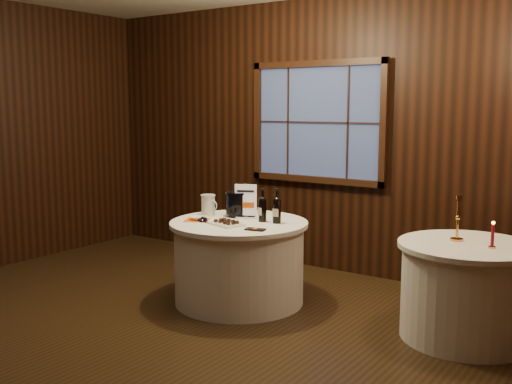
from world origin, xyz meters
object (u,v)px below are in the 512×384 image
Objects in this scene: glass_pitcher at (208,205)px; cracker_bowl at (197,218)px; port_bottle_right at (277,208)px; brass_candlestick at (457,224)px; chocolate_box at (255,229)px; grape_bunch at (204,220)px; port_bottle_left at (262,207)px; main_table at (239,262)px; ice_bucket at (237,203)px; chocolate_plate at (226,223)px; red_candle at (492,237)px; sign_stand at (246,206)px; side_table at (466,291)px.

glass_pitcher is 1.45× the size of cracker_bowl.
brass_candlestick is at bearing -5.15° from port_bottle_right.
glass_pitcher is (-0.77, 0.31, 0.10)m from chocolate_box.
chocolate_box is 0.90× the size of grape_bunch.
port_bottle_left is 1.62× the size of grape_bunch.
brass_candlestick reaches higher than main_table.
glass_pitcher is at bearing 105.14° from cracker_bowl.
glass_pitcher is at bearing 122.30° from grape_bunch.
ice_bucket is 0.43m from cracker_bowl.
ice_bucket is at bearing 62.68° from cracker_bowl.
grape_bunch is at bearing -12.39° from cracker_bowl.
chocolate_box is at bearing -6.73° from chocolate_plate.
port_bottle_right is 1.55× the size of red_candle.
brass_candlestick reaches higher than chocolate_box.
ice_bucket is at bearing -178.58° from red_candle.
red_candle is (1.83, 0.49, 0.07)m from chocolate_box.
port_bottle_left is at bearing -176.29° from red_candle.
ice_bucket is (-0.12, 0.03, 0.01)m from sign_stand.
port_bottle_left is 1.27× the size of ice_bucket.
sign_stand is 1.78× the size of grape_bunch.
sign_stand is at bearing 122.79° from chocolate_box.
glass_pitcher is at bearing -173.13° from brass_candlestick.
ice_bucket is at bearing -178.62° from port_bottle_left.
brass_candlestick is 0.31m from red_candle.
brass_candlestick reaches higher than cracker_bowl.
ice_bucket is 0.42m from grape_bunch.
port_bottle_right is at bearing 17.47° from port_bottle_left.
brass_candlestick reaches higher than grape_bunch.
side_table is at bearing 13.94° from chocolate_plate.
grape_bunch is (-0.58, -0.33, -0.12)m from port_bottle_right.
port_bottle_left reaches higher than chocolate_box.
ice_bucket reaches higher than grape_bunch.
brass_candlestick is at bearing -19.19° from sign_stand.
sign_stand is at bearing -12.12° from ice_bucket.
port_bottle_left reaches higher than side_table.
chocolate_box is (0.17, -0.36, -0.13)m from port_bottle_left.
grape_bunch is at bearing -179.15° from chocolate_plate.
chocolate_plate is 1.90× the size of grape_bunch.
port_bottle_left reaches higher than main_table.
main_table is 2.02m from side_table.
ice_bucket is 2.06m from brass_candlestick.
side_table is (2.00, 0.30, 0.00)m from main_table.
side_table is 4.47× the size of ice_bucket.
port_bottle_left is 0.55m from grape_bunch.
chocolate_plate is (0.00, -0.20, 0.40)m from main_table.
main_table is 6.23× the size of red_candle.
red_candle is at bearing 16.83° from port_bottle_left.
red_candle is at bearing -9.35° from port_bottle_right.
chocolate_plate is (-0.33, -0.33, -0.12)m from port_bottle_right.
side_table is at bearing 18.71° from port_bottle_left.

